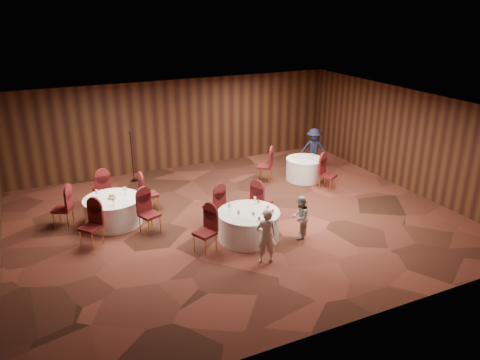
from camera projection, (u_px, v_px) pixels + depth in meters
name	position (u px, v px, depth m)	size (l,w,h in m)	color
ground	(237.00, 220.00, 13.15)	(12.00, 12.00, 0.00)	black
room_shell	(236.00, 153.00, 12.45)	(12.00, 12.00, 12.00)	silver
table_main	(249.00, 225.00, 12.03)	(1.60, 1.60, 0.74)	white
table_left	(113.00, 211.00, 12.83)	(1.57, 1.57, 0.74)	white
table_right	(304.00, 169.00, 16.00)	(1.27, 1.27, 0.74)	white
chairs_main	(228.00, 213.00, 12.41)	(2.81, 2.04, 1.00)	#400C12
chairs_left	(111.00, 206.00, 12.83)	(3.03, 3.06, 1.00)	#400C12
chairs_right	(296.00, 171.00, 15.48)	(2.15, 2.38, 1.00)	#400C12
tabletop_main	(255.00, 209.00, 11.84)	(1.08, 1.09, 0.22)	silver
tabletop_left	(112.00, 196.00, 12.67)	(0.82, 0.80, 0.22)	silver
tabletop_right	(312.00, 155.00, 15.71)	(0.08, 0.08, 0.22)	silver
mic_stand	(133.00, 167.00, 15.81)	(0.24, 0.24, 1.71)	black
woman_a	(266.00, 236.00, 10.82)	(0.50, 0.33, 1.36)	silver
woman_b	(300.00, 217.00, 11.97)	(0.56, 0.44, 1.16)	#A09FA4
man_c	(314.00, 149.00, 16.89)	(0.97, 0.56, 1.50)	black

